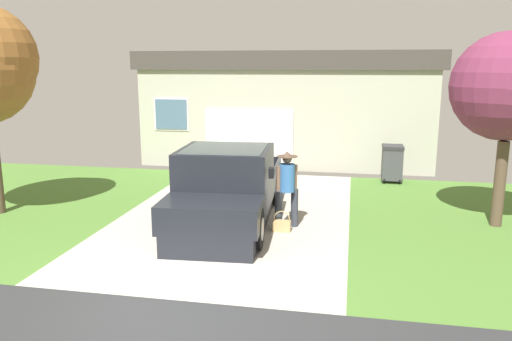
{
  "coord_description": "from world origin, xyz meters",
  "views": [
    {
      "loc": [
        2.57,
        -6.57,
        3.44
      ],
      "look_at": [
        0.61,
        3.66,
        1.24
      ],
      "focal_mm": 35.24,
      "sensor_mm": 36.0,
      "label": 1
    }
  ],
  "objects": [
    {
      "name": "neighbor_tree",
      "position": [
        5.84,
        4.91,
        2.97
      ],
      "size": [
        2.45,
        2.38,
        4.14
      ],
      "color": "brown",
      "rests_on": "ground"
    },
    {
      "name": "person_with_hat",
      "position": [
        1.27,
        3.73,
        0.94
      ],
      "size": [
        0.48,
        0.44,
        1.67
      ],
      "rotation": [
        0.0,
        0.0,
        -2.57
      ],
      "color": "#333842",
      "rests_on": "ground"
    },
    {
      "name": "handbag",
      "position": [
        1.2,
        3.45,
        0.13
      ],
      "size": [
        0.37,
        0.21,
        0.44
      ],
      "color": "tan",
      "rests_on": "ground"
    },
    {
      "name": "wheeled_trash_bin",
      "position": [
        3.79,
        8.6,
        0.6
      ],
      "size": [
        0.6,
        0.72,
        1.1
      ],
      "color": "#424247",
      "rests_on": "ground"
    },
    {
      "name": "pickup_truck",
      "position": [
        -0.05,
        3.73,
        0.75
      ],
      "size": [
        2.28,
        5.31,
        1.71
      ],
      "rotation": [
        0.0,
        0.0,
        3.2
      ],
      "color": "black",
      "rests_on": "ground"
    },
    {
      "name": "house_with_garage",
      "position": [
        0.3,
        12.23,
        1.96
      ],
      "size": [
        10.19,
        5.53,
        3.89
      ],
      "color": "#B5B5A0",
      "rests_on": "ground"
    }
  ]
}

